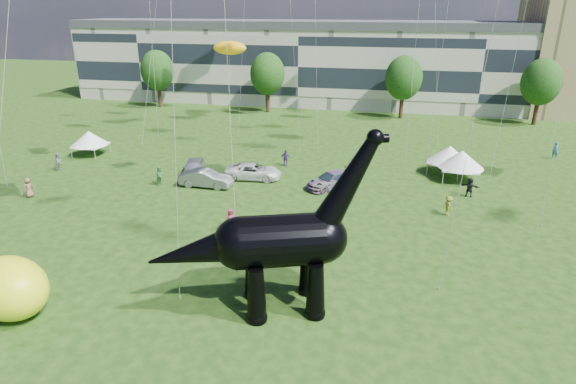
# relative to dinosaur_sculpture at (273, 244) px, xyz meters

# --- Properties ---
(ground) EXTENTS (220.00, 220.00, 0.00)m
(ground) POSITION_rel_dinosaur_sculpture_xyz_m (-1.56, -3.43, -3.85)
(ground) COLOR #16330C
(ground) RESTS_ON ground
(terrace_row) EXTENTS (78.00, 11.00, 12.00)m
(terrace_row) POSITION_rel_dinosaur_sculpture_xyz_m (-9.56, 58.57, 2.15)
(terrace_row) COLOR beige
(terrace_row) RESTS_ON ground
(tree_far_left) EXTENTS (5.20, 5.20, 9.44)m
(tree_far_left) POSITION_rel_dinosaur_sculpture_xyz_m (-31.56, 49.57, 2.44)
(tree_far_left) COLOR #382314
(tree_far_left) RESTS_ON ground
(tree_mid_left) EXTENTS (5.20, 5.20, 9.44)m
(tree_mid_left) POSITION_rel_dinosaur_sculpture_xyz_m (-13.56, 49.57, 2.44)
(tree_mid_left) COLOR #382314
(tree_mid_left) RESTS_ON ground
(tree_mid_right) EXTENTS (5.20, 5.20, 9.44)m
(tree_mid_right) POSITION_rel_dinosaur_sculpture_xyz_m (6.44, 49.57, 2.44)
(tree_mid_right) COLOR #382314
(tree_mid_right) RESTS_ON ground
(tree_far_right) EXTENTS (5.20, 5.20, 9.44)m
(tree_far_right) POSITION_rel_dinosaur_sculpture_xyz_m (24.44, 49.57, 2.44)
(tree_far_right) COLOR #382314
(tree_far_right) RESTS_ON ground
(dinosaur_sculpture) EXTENTS (12.26, 6.03, 10.19)m
(dinosaur_sculpture) POSITION_rel_dinosaur_sculpture_xyz_m (0.00, 0.00, 0.00)
(dinosaur_sculpture) COLOR black
(dinosaur_sculpture) RESTS_ON ground
(car_silver) EXTENTS (3.06, 5.05, 1.61)m
(car_silver) POSITION_rel_dinosaur_sculpture_xyz_m (-12.86, 19.25, -3.04)
(car_silver) COLOR silver
(car_silver) RESTS_ON ground
(car_grey) EXTENTS (4.74, 1.66, 1.56)m
(car_grey) POSITION_rel_dinosaur_sculpture_xyz_m (-10.62, 16.75, -3.07)
(car_grey) COLOR slate
(car_grey) RESTS_ON ground
(car_white) EXTENTS (5.48, 2.87, 1.47)m
(car_white) POSITION_rel_dinosaur_sculpture_xyz_m (-7.02, 19.74, -3.11)
(car_white) COLOR white
(car_white) RESTS_ON ground
(car_dark) EXTENTS (4.95, 5.10, 1.47)m
(car_dark) POSITION_rel_dinosaur_sculpture_xyz_m (0.57, 19.05, -3.11)
(car_dark) COLOR #595960
(car_dark) RESTS_ON ground
(gazebo_near) EXTENTS (4.36, 4.36, 2.88)m
(gazebo_near) POSITION_rel_dinosaur_sculpture_xyz_m (12.04, 23.68, -1.82)
(gazebo_near) COLOR white
(gazebo_near) RESTS_ON ground
(gazebo_far) EXTENTS (5.36, 5.36, 2.83)m
(gazebo_far) POSITION_rel_dinosaur_sculpture_xyz_m (11.10, 25.26, -1.86)
(gazebo_far) COLOR white
(gazebo_far) RESTS_ON ground
(gazebo_left) EXTENTS (3.90, 3.90, 2.70)m
(gazebo_left) POSITION_rel_dinosaur_sculpture_xyz_m (-26.63, 23.19, -1.95)
(gazebo_left) COLOR white
(gazebo_left) RESTS_ON ground
(inflatable_yellow) EXTENTS (5.03, 4.28, 3.37)m
(inflatable_yellow) POSITION_rel_dinosaur_sculpture_xyz_m (-13.23, -3.81, -2.16)
(inflatable_yellow) COLOR #F3FF1A
(inflatable_yellow) RESTS_ON ground
(visitors) EXTENTS (50.16, 27.79, 1.88)m
(visitors) POSITION_rel_dinosaur_sculpture_xyz_m (-3.56, 16.96, -2.98)
(visitors) COLOR #33813D
(visitors) RESTS_ON ground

